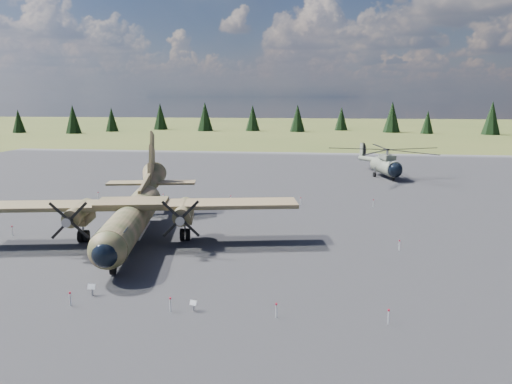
# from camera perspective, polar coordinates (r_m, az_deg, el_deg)

# --- Properties ---
(ground) EXTENTS (500.00, 500.00, 0.00)m
(ground) POSITION_cam_1_polar(r_m,az_deg,el_deg) (42.10, -6.89, -5.75)
(ground) COLOR brown
(ground) RESTS_ON ground
(apron) EXTENTS (120.00, 120.00, 0.04)m
(apron) POSITION_cam_1_polar(r_m,az_deg,el_deg) (51.51, -4.12, -2.63)
(apron) COLOR #56555A
(apron) RESTS_ON ground
(transport_plane) EXTENTS (27.26, 24.50, 8.99)m
(transport_plane) POSITION_cam_1_polar(r_m,az_deg,el_deg) (43.25, -13.71, -2.00)
(transport_plane) COLOR #3A4424
(transport_plane) RESTS_ON ground
(helicopter_near) EXTENTS (21.56, 22.25, 4.42)m
(helicopter_near) POSITION_cam_1_polar(r_m,az_deg,el_deg) (76.92, 14.63, 3.88)
(helicopter_near) COLOR gray
(helicopter_near) RESTS_ON ground
(info_placard_left) EXTENTS (0.48, 0.21, 0.76)m
(info_placard_left) POSITION_cam_1_polar(r_m,az_deg,el_deg) (32.50, -18.27, -10.36)
(info_placard_left) COLOR gray
(info_placard_left) RESTS_ON ground
(info_placard_right) EXTENTS (0.44, 0.26, 0.64)m
(info_placard_right) POSITION_cam_1_polar(r_m,az_deg,el_deg) (29.11, -7.17, -12.57)
(info_placard_right) COLOR gray
(info_placard_right) RESTS_ON ground
(barrier_fence) EXTENTS (33.12, 29.62, 0.85)m
(barrier_fence) POSITION_cam_1_polar(r_m,az_deg,el_deg) (42.00, -7.54, -5.08)
(barrier_fence) COLOR white
(barrier_fence) RESTS_ON ground
(treeline) EXTENTS (302.36, 304.24, 10.77)m
(treeline) POSITION_cam_1_polar(r_m,az_deg,el_deg) (45.58, -9.20, 1.57)
(treeline) COLOR black
(treeline) RESTS_ON ground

